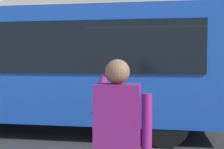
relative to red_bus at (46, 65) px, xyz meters
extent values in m
plane|color=#2B2B2D|center=(-2.60, 0.05, -1.68)|extent=(60.00, 60.00, 0.00)
cube|color=#1947AD|center=(-0.02, -0.01, 0.02)|extent=(9.00, 2.50, 2.60)
cube|color=black|center=(-0.02, 1.25, 0.42)|extent=(7.60, 0.06, 1.10)
cylinder|color=black|center=(-3.02, -1.11, -1.18)|extent=(1.00, 0.28, 1.00)
cylinder|color=black|center=(-3.02, 1.09, -1.18)|extent=(1.00, 0.28, 1.00)
cube|color=#6B1960|center=(-2.51, 4.64, -0.38)|extent=(0.40, 0.24, 0.66)
sphere|color=brown|center=(-2.51, 4.64, 0.06)|extent=(0.22, 0.22, 0.22)
cylinder|color=#6B1960|center=(-2.77, 4.64, -0.42)|extent=(0.09, 0.09, 0.58)
cylinder|color=#6B1960|center=(-2.33, 4.48, -0.16)|extent=(0.09, 0.48, 0.37)
cube|color=black|center=(-2.41, 4.34, 0.04)|extent=(0.07, 0.01, 0.14)
camera|label=1|loc=(-2.85, 7.16, 0.18)|focal=46.32mm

